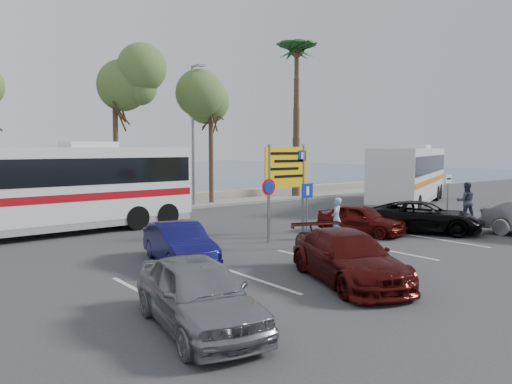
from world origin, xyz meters
TOP-DOWN VIEW (x-y plane):
  - ground at (0.00, 0.00)m, footprint 120.00×120.00m
  - kerb_strip at (0.00, 14.00)m, footprint 44.00×2.40m
  - seawall at (0.00, 16.00)m, footprint 48.00×0.80m
  - tree_mid at (-1.50, 14.00)m, footprint 3.20×3.20m
  - tree_right at (4.50, 14.00)m, footprint 3.20×3.20m
  - palm_tree at (11.50, 14.00)m, footprint 4.80×4.80m
  - street_lamp_right at (3.00, 13.52)m, footprint 0.45×1.15m
  - direction_sign at (1.00, 3.20)m, footprint 2.20×0.12m
  - sign_no_stop at (-0.60, 2.38)m, footprint 0.60×0.08m
  - sign_parking at (-0.20, 0.79)m, footprint 0.50×0.07m
  - sign_taxi at (9.80, 1.49)m, footprint 0.50×0.07m
  - lane_markings at (-1.14, -1.00)m, footprint 12.02×4.20m
  - coach_bus_left at (-6.50, 9.09)m, footprint 12.00×2.92m
  - coach_bus_right at (13.98, 6.50)m, footprint 11.73×7.19m
  - car_silver_a at (-7.19, -3.47)m, footprint 2.35×4.27m
  - car_blue at (-4.79, 1.50)m, footprint 2.02×3.91m
  - car_maroon at (-2.39, -3.01)m, footprint 3.37×4.84m
  - car_red at (3.50, 1.50)m, footprint 2.12×3.78m
  - suv_black at (5.91, 0.23)m, footprint 4.11×5.02m
  - pedestrian_near at (2.00, 1.45)m, footprint 0.69×0.62m
  - pedestrian_far at (10.59, 1.00)m, footprint 1.11×1.12m

SIDE VIEW (x-z plane):
  - ground at x=0.00m, z-range 0.00..0.00m
  - lane_markings at x=-1.14m, z-range 0.00..0.01m
  - kerb_strip at x=0.00m, z-range 0.00..0.15m
  - seawall at x=0.00m, z-range 0.00..0.60m
  - car_red at x=3.50m, z-range 0.00..1.21m
  - car_blue at x=-4.79m, z-range 0.00..1.23m
  - suv_black at x=5.91m, z-range 0.00..1.27m
  - car_maroon at x=-2.39m, z-range 0.00..1.30m
  - car_silver_a at x=-7.19m, z-range 0.00..1.37m
  - pedestrian_near at x=2.00m, z-range 0.00..1.57m
  - pedestrian_far at x=10.59m, z-range 0.00..1.82m
  - sign_taxi at x=9.80m, z-range 0.32..2.52m
  - sign_parking at x=-0.20m, z-range 0.34..2.59m
  - sign_no_stop at x=-0.60m, z-range 0.40..2.75m
  - coach_bus_right at x=13.98m, z-range -0.13..3.53m
  - coach_bus_left at x=-6.50m, z-range -0.13..3.58m
  - direction_sign at x=1.00m, z-range 0.63..4.23m
  - street_lamp_right at x=3.00m, z-range 0.59..8.60m
  - tree_right at x=4.50m, z-range 2.47..9.87m
  - tree_mid at x=-1.50m, z-range 2.65..10.65m
  - palm_tree at x=11.50m, z-range 4.27..15.47m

